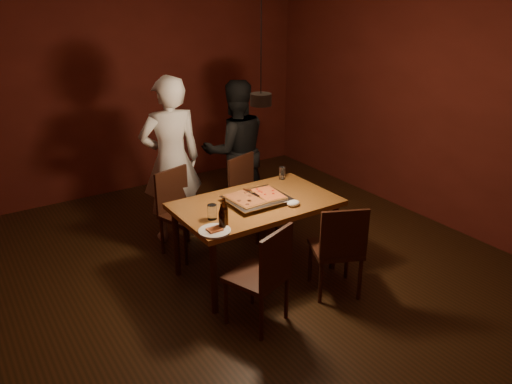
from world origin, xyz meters
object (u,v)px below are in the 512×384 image
beer_bottle_b (224,212)px  diner_white (171,160)px  chair_far_right (248,188)px  diner_dark (236,150)px  plate_slice (215,231)px  chair_far_left (179,204)px  dining_table (256,209)px  pizza_tray (257,200)px  chair_near_right (339,243)px  chair_near_left (265,268)px  beer_bottle_a (222,217)px  pendant_lamp (261,98)px

beer_bottle_b → diner_white: diner_white is taller
chair_far_right → diner_dark: (0.13, 0.48, 0.29)m
plate_slice → chair_far_left: bearing=79.9°
dining_table → pizza_tray: (0.00, -0.01, 0.10)m
plate_slice → chair_near_right: bearing=-22.4°
chair_far_right → chair_near_left: (-0.81, -1.52, 0.00)m
beer_bottle_b → chair_far_right: bearing=49.2°
chair_far_left → chair_near_left: size_ratio=0.97×
chair_near_left → diner_dark: (0.94, 2.01, 0.29)m
chair_far_right → beer_bottle_a: (-0.95, -1.09, 0.33)m
beer_bottle_a → diner_dark: size_ratio=0.14×
chair_near_right → chair_near_left: bearing=-155.6°
dining_table → plate_slice: (-0.63, -0.33, 0.08)m
dining_table → pendant_lamp: 1.10m
plate_slice → beer_bottle_a: bearing=10.0°
dining_table → chair_far_right: (0.41, 0.78, -0.14)m
chair_near_right → pendant_lamp: 1.43m
chair_far_left → chair_near_right: (0.81, -1.55, 0.00)m
chair_far_left → chair_far_right: bearing=161.5°
chair_far_left → pizza_tray: (0.43, -0.81, 0.24)m
dining_table → pendant_lamp: pendant_lamp is taller
chair_near_left → diner_dark: size_ratio=0.32×
pendant_lamp → beer_bottle_a: bearing=-162.1°
pendant_lamp → chair_far_left: bearing=111.1°
diner_dark → beer_bottle_a: bearing=69.1°
plate_slice → pendant_lamp: (0.57, 0.17, 1.00)m
plate_slice → chair_near_left: bearing=-62.0°
chair_far_left → beer_bottle_a: bearing=66.9°
plate_slice → diner_dark: (1.16, 1.59, 0.07)m
chair_near_left → diner_dark: 2.24m
dining_table → pizza_tray: size_ratio=2.73×
beer_bottle_b → diner_white: bearing=83.4°
pizza_tray → diner_white: 1.20m
chair_near_left → diner_white: bearing=67.9°
diner_white → diner_dark: size_ratio=1.09×
beer_bottle_b → pizza_tray: bearing=28.2°
chair_near_left → chair_far_left: bearing=70.6°
pizza_tray → pendant_lamp: (-0.06, -0.15, 0.99)m
chair_far_right → diner_dark: diner_dark is taller
plate_slice → diner_white: bearing=78.9°
chair_near_right → pizza_tray: (-0.38, 0.74, 0.24)m
chair_near_right → pizza_tray: bearing=142.0°
beer_bottle_a → diner_white: (0.20, 1.45, 0.04)m
chair_far_right → beer_bottle_a: beer_bottle_a is taller
plate_slice → diner_white: 1.50m
chair_far_right → diner_white: bearing=-44.2°
pendant_lamp → dining_table: bearing=70.5°
diner_dark → pizza_tray: bearing=80.7°
dining_table → diner_white: size_ratio=0.83×
chair_far_left → diner_dark: diner_dark is taller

